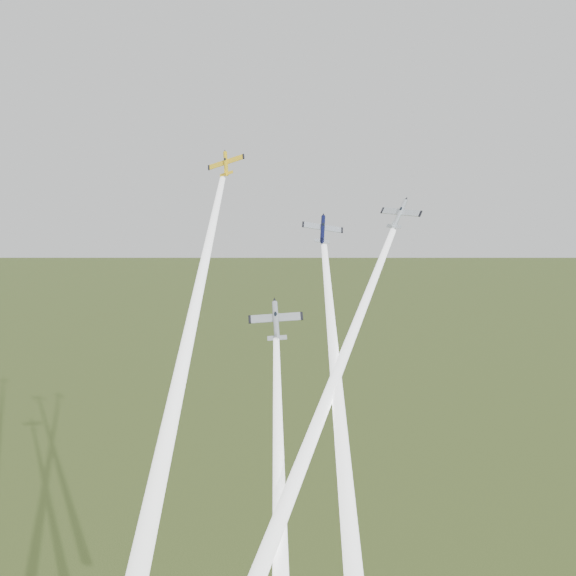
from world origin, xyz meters
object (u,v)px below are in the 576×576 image
Objects in this scene: plane_silver_low at (276,321)px; plane_navy at (323,229)px; plane_yellow at (226,164)px; plane_silver_right at (400,214)px.

plane_navy is at bearing 39.36° from plane_silver_low.
plane_yellow is 0.96× the size of plane_silver_right.
plane_silver_right is at bearing -12.16° from plane_navy.
plane_yellow is at bearing 119.30° from plane_silver_low.
plane_yellow reaches higher than plane_navy.
plane_silver_low is (-17.56, -9.75, -16.16)m from plane_silver_right.
plane_silver_low is (-5.48, -8.29, -13.64)m from plane_navy.
plane_navy is 12.42m from plane_silver_right.
plane_silver_right is 0.82× the size of plane_silver_low.
plane_yellow is 0.78× the size of plane_silver_low.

